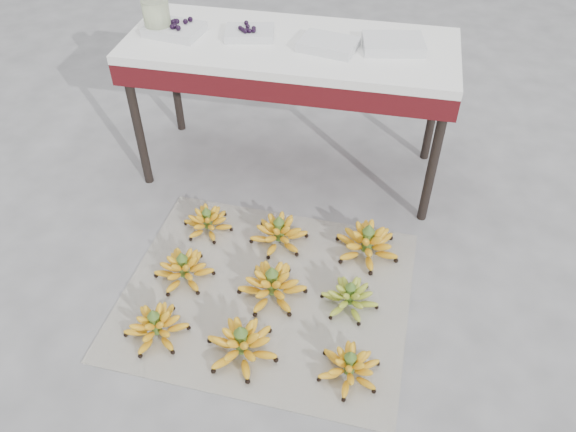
% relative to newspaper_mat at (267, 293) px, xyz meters
% --- Properties ---
extents(ground, '(60.00, 60.00, 0.00)m').
position_rel_newspaper_mat_xyz_m(ground, '(0.04, 0.05, -0.00)').
color(ground, slate).
rests_on(ground, ground).
extents(newspaper_mat, '(1.29, 1.10, 0.01)m').
position_rel_newspaper_mat_xyz_m(newspaper_mat, '(0.00, 0.00, 0.00)').
color(newspaper_mat, white).
rests_on(newspaper_mat, ground).
extents(bunch_front_left, '(0.26, 0.26, 0.16)m').
position_rel_newspaper_mat_xyz_m(bunch_front_left, '(-0.39, -0.31, 0.06)').
color(bunch_front_left, yellow).
rests_on(bunch_front_left, newspaper_mat).
extents(bunch_front_center, '(0.37, 0.37, 0.18)m').
position_rel_newspaper_mat_xyz_m(bunch_front_center, '(-0.02, -0.33, 0.06)').
color(bunch_front_center, yellow).
rests_on(bunch_front_center, newspaper_mat).
extents(bunch_front_right, '(0.30, 0.30, 0.15)m').
position_rel_newspaper_mat_xyz_m(bunch_front_right, '(0.41, -0.34, 0.06)').
color(bunch_front_right, yellow).
rests_on(bunch_front_right, newspaper_mat).
extents(bunch_mid_left, '(0.29, 0.29, 0.16)m').
position_rel_newspaper_mat_xyz_m(bunch_mid_left, '(-0.39, 0.01, 0.06)').
color(bunch_mid_left, yellow).
rests_on(bunch_mid_left, newspaper_mat).
extents(bunch_mid_center, '(0.31, 0.31, 0.18)m').
position_rel_newspaper_mat_xyz_m(bunch_mid_center, '(0.03, -0.01, 0.06)').
color(bunch_mid_center, yellow).
rests_on(bunch_mid_center, newspaper_mat).
extents(bunch_mid_right, '(0.31, 0.31, 0.15)m').
position_rel_newspaper_mat_xyz_m(bunch_mid_right, '(0.37, 0.01, 0.05)').
color(bunch_mid_right, olive).
rests_on(bunch_mid_right, newspaper_mat).
extents(bunch_back_left, '(0.31, 0.31, 0.15)m').
position_rel_newspaper_mat_xyz_m(bunch_back_left, '(-0.38, 0.34, 0.05)').
color(bunch_back_left, yellow).
rests_on(bunch_back_left, newspaper_mat).
extents(bunch_back_center, '(0.29, 0.29, 0.17)m').
position_rel_newspaper_mat_xyz_m(bunch_back_center, '(-0.01, 0.33, 0.06)').
color(bunch_back_center, yellow).
rests_on(bunch_back_center, newspaper_mat).
extents(bunch_back_right, '(0.39, 0.39, 0.19)m').
position_rel_newspaper_mat_xyz_m(bunch_back_right, '(0.41, 0.34, 0.07)').
color(bunch_back_right, yellow).
rests_on(bunch_back_right, newspaper_mat).
extents(vendor_table, '(1.58, 0.63, 0.76)m').
position_rel_newspaper_mat_xyz_m(vendor_table, '(-0.08, 0.91, 0.67)').
color(vendor_table, black).
rests_on(vendor_table, ground).
extents(tray_far_left, '(0.29, 0.23, 0.07)m').
position_rel_newspaper_mat_xyz_m(tray_far_left, '(-0.64, 0.88, 0.78)').
color(tray_far_left, silver).
rests_on(tray_far_left, vendor_table).
extents(tray_left, '(0.26, 0.21, 0.06)m').
position_rel_newspaper_mat_xyz_m(tray_left, '(-0.28, 0.92, 0.78)').
color(tray_left, silver).
rests_on(tray_left, vendor_table).
extents(tray_right, '(0.29, 0.23, 0.04)m').
position_rel_newspaper_mat_xyz_m(tray_right, '(0.11, 0.88, 0.78)').
color(tray_right, silver).
rests_on(tray_right, vendor_table).
extents(tray_far_right, '(0.31, 0.25, 0.04)m').
position_rel_newspaper_mat_xyz_m(tray_far_right, '(0.40, 0.94, 0.78)').
color(tray_far_right, silver).
rests_on(tray_far_right, vendor_table).
extents(glass_jar, '(0.17, 0.17, 0.16)m').
position_rel_newspaper_mat_xyz_m(glass_jar, '(-0.72, 0.87, 0.84)').
color(glass_jar, beige).
rests_on(glass_jar, vendor_table).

